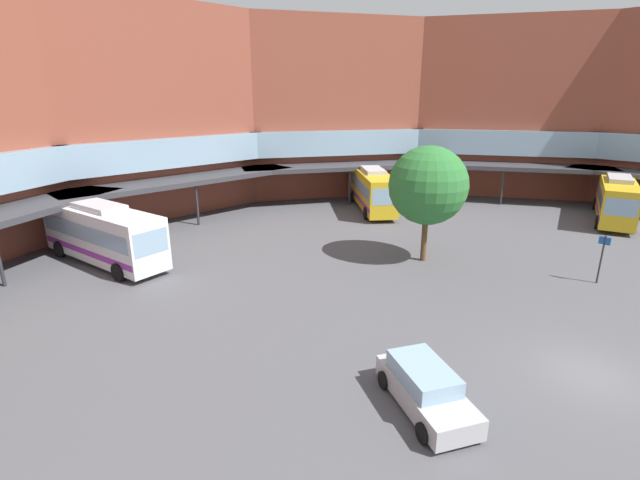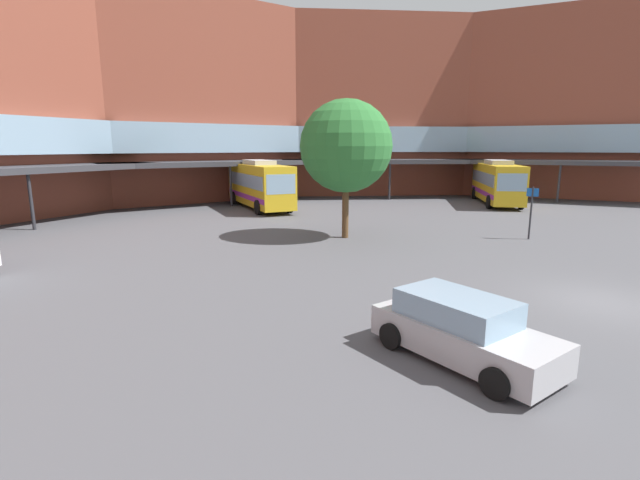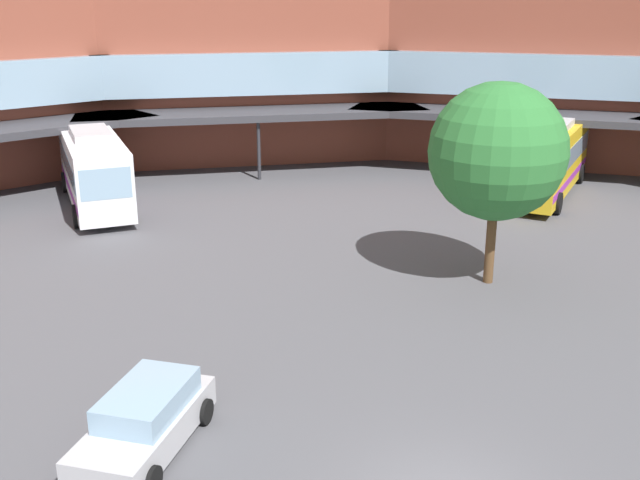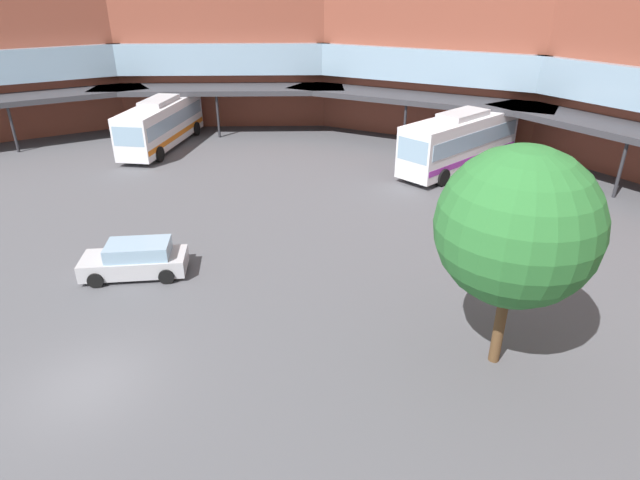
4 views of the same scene
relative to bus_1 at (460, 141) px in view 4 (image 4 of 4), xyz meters
The scene contains 6 objects.
ground_plane 27.37m from the bus_1, 71.08° to the right, with size 122.62×122.62×0.00m, color #515156.
station_building 12.40m from the bus_1, 33.20° to the right, with size 79.39×48.27×17.79m.
bus_1 is the anchor object (origin of this frame).
bus_3 22.04m from the bus_1, 137.26° to the right, with size 9.57×8.96×3.70m.
parked_car 22.63m from the bus_1, 83.32° to the right, with size 3.59×4.74×1.53m.
plaza_tree 20.82m from the bus_1, 42.83° to the right, with size 4.96×4.96×7.47m.
Camera 4 is at (15.13, -1.05, 11.64)m, focal length 29.87 mm.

